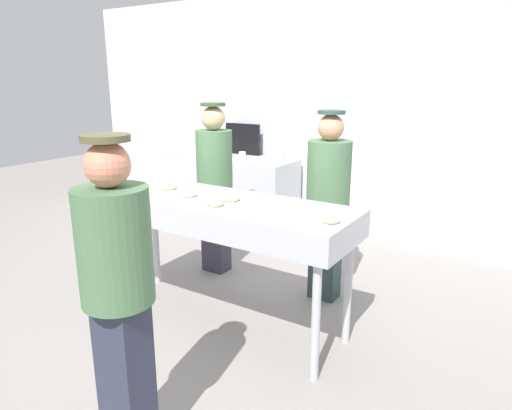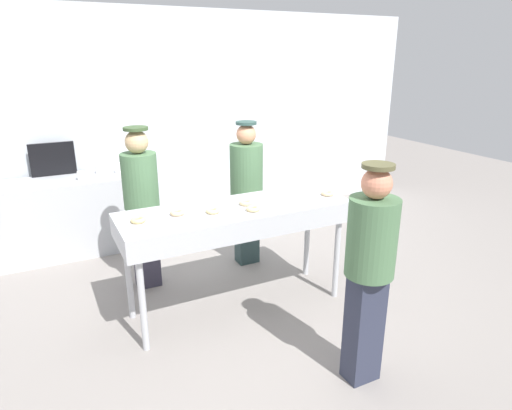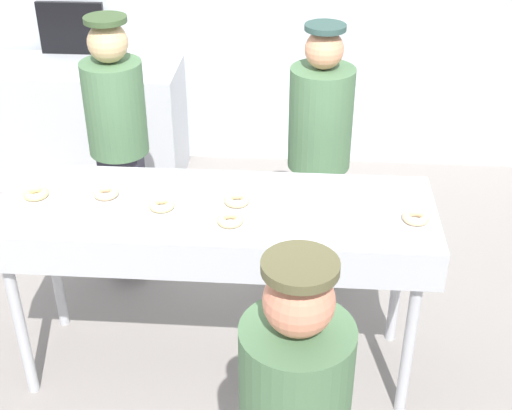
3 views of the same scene
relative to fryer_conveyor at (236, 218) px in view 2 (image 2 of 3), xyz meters
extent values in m
plane|color=gray|center=(0.00, 0.00, -0.91)|extent=(16.00, 16.00, 0.00)
cube|color=silver|center=(0.00, 2.50, 0.53)|extent=(8.00, 0.12, 2.88)
cube|color=#B7BABF|center=(0.00, 0.00, 0.00)|extent=(2.09, 0.69, 0.20)
cube|color=slate|center=(0.00, 0.00, 0.06)|extent=(1.78, 0.48, 0.08)
cylinder|color=#B7BABF|center=(-0.95, -0.26, -0.50)|extent=(0.06, 0.06, 0.81)
cylinder|color=#B7BABF|center=(0.95, -0.26, -0.50)|extent=(0.06, 0.06, 0.81)
cylinder|color=#B7BABF|center=(-0.95, 0.26, -0.50)|extent=(0.06, 0.06, 0.81)
cylinder|color=#B7BABF|center=(0.95, 0.26, -0.50)|extent=(0.06, 0.06, 0.81)
torus|color=beige|center=(0.11, 0.02, 0.12)|extent=(0.16, 0.16, 0.04)
torus|color=beige|center=(0.93, -0.08, 0.12)|extent=(0.15, 0.15, 0.04)
torus|color=#F5D591|center=(-0.24, -0.05, 0.12)|extent=(0.15, 0.15, 0.04)
torus|color=#F0D185|center=(-0.87, 0.02, 0.12)|extent=(0.17, 0.17, 0.04)
torus|color=beige|center=(-0.53, 0.04, 0.12)|extent=(0.15, 0.15, 0.04)
torus|color=#EECD8D|center=(0.09, -0.16, 0.12)|extent=(0.16, 0.16, 0.04)
cube|color=#322F3F|center=(-0.66, 0.81, -0.48)|extent=(0.24, 0.18, 0.86)
cylinder|color=#4C724C|center=(-0.66, 0.81, 0.23)|extent=(0.35, 0.35, 0.54)
sphere|color=tan|center=(-0.66, 0.81, 0.61)|extent=(0.22, 0.22, 0.22)
cylinder|color=#364C2B|center=(-0.66, 0.81, 0.74)|extent=(0.23, 0.23, 0.03)
cube|color=#283B3C|center=(0.51, 0.85, -0.51)|extent=(0.24, 0.18, 0.80)
cylinder|color=#4C724C|center=(0.51, 0.85, 0.18)|extent=(0.36, 0.36, 0.59)
sphere|color=tan|center=(0.51, 0.85, 0.59)|extent=(0.21, 0.21, 0.21)
cylinder|color=#2D4843|center=(0.51, 0.85, 0.71)|extent=(0.22, 0.22, 0.03)
cube|color=#2C3044|center=(0.41, -1.32, -0.48)|extent=(0.24, 0.18, 0.86)
cylinder|color=#4C724C|center=(0.41, -1.32, 0.23)|extent=(0.34, 0.34, 0.55)
sphere|color=tan|center=(0.41, -1.32, 0.60)|extent=(0.20, 0.20, 0.20)
cylinder|color=brown|center=(0.41, -1.32, 0.72)|extent=(0.21, 0.21, 0.03)
cube|color=#B7BABF|center=(-1.36, 2.05, -0.45)|extent=(1.68, 0.63, 0.92)
cylinder|color=white|center=(-0.65, 2.08, 0.06)|extent=(0.08, 0.08, 0.10)
cylinder|color=white|center=(-1.10, 1.93, 0.06)|extent=(0.08, 0.08, 0.10)
cylinder|color=white|center=(-0.62, 2.17, 0.06)|extent=(0.08, 0.08, 0.10)
cylinder|color=white|center=(-0.87, 2.16, 0.06)|extent=(0.08, 0.08, 0.10)
cube|color=black|center=(-1.36, 2.31, 0.21)|extent=(0.51, 0.04, 0.40)
camera|label=1|loc=(2.03, -2.63, 0.97)|focal=32.39mm
camera|label=2|loc=(-1.53, -3.43, 1.39)|focal=31.15mm
camera|label=3|loc=(0.40, -2.84, 1.84)|focal=49.64mm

